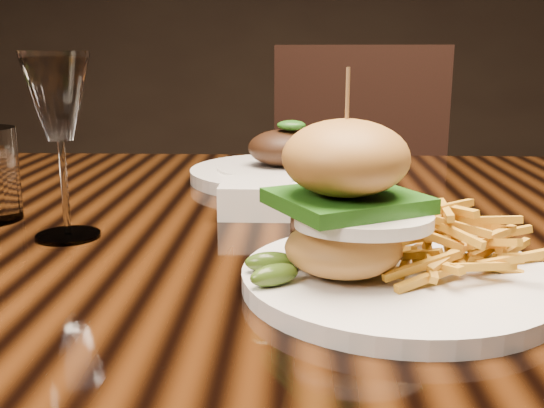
{
  "coord_description": "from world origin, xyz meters",
  "views": [
    {
      "loc": [
        0.01,
        -0.71,
        0.94
      ],
      "look_at": [
        -0.01,
        -0.18,
        0.81
      ],
      "focal_mm": 42.0,
      "sensor_mm": 36.0,
      "label": 1
    }
  ],
  "objects_px": {
    "wine_glass": "(58,103)",
    "chair_far": "(355,209)",
    "dining_table": "(290,281)",
    "burger_plate": "(392,235)",
    "far_dish": "(284,169)"
  },
  "relations": [
    {
      "from": "wine_glass",
      "to": "chair_far",
      "type": "bearing_deg",
      "value": 68.46
    },
    {
      "from": "wine_glass",
      "to": "dining_table",
      "type": "bearing_deg",
      "value": 20.64
    },
    {
      "from": "burger_plate",
      "to": "wine_glass",
      "type": "bearing_deg",
      "value": 140.77
    },
    {
      "from": "burger_plate",
      "to": "chair_far",
      "type": "relative_size",
      "value": 0.27
    },
    {
      "from": "wine_glass",
      "to": "chair_far",
      "type": "height_order",
      "value": "chair_far"
    },
    {
      "from": "dining_table",
      "to": "burger_plate",
      "type": "bearing_deg",
      "value": -68.84
    },
    {
      "from": "dining_table",
      "to": "burger_plate",
      "type": "distance_m",
      "value": 0.26
    },
    {
      "from": "far_dish",
      "to": "burger_plate",
      "type": "bearing_deg",
      "value": -77.54
    },
    {
      "from": "burger_plate",
      "to": "wine_glass",
      "type": "relative_size",
      "value": 1.36
    },
    {
      "from": "burger_plate",
      "to": "chair_far",
      "type": "distance_m",
      "value": 1.14
    },
    {
      "from": "wine_glass",
      "to": "far_dish",
      "type": "bearing_deg",
      "value": 54.32
    },
    {
      "from": "dining_table",
      "to": "burger_plate",
      "type": "height_order",
      "value": "burger_plate"
    },
    {
      "from": "dining_table",
      "to": "burger_plate",
      "type": "xyz_separation_m",
      "value": [
        0.08,
        -0.22,
        0.12
      ]
    },
    {
      "from": "dining_table",
      "to": "wine_glass",
      "type": "relative_size",
      "value": 8.49
    },
    {
      "from": "dining_table",
      "to": "far_dish",
      "type": "bearing_deg",
      "value": 93.12
    }
  ]
}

